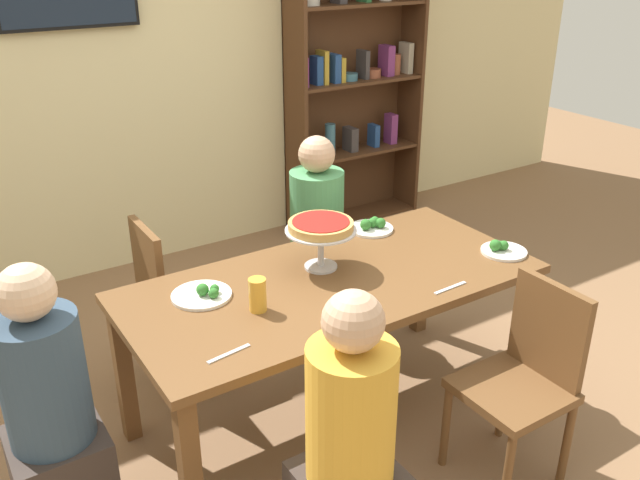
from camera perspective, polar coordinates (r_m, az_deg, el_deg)
The scene contains 17 objects.
ground_plane at distance 3.39m, azimuth 0.95°, elevation -14.42°, with size 12.00×12.00×0.00m, color #846042.
rear_partition at distance 4.69m, azimuth -14.54°, elevation 14.77°, with size 8.00×0.12×2.80m, color beige.
dining_table at distance 3.02m, azimuth 1.03°, elevation -4.73°, with size 1.84×0.87×0.74m.
bookshelf at distance 5.27m, azimuth 2.77°, elevation 13.42°, with size 1.10×0.30×2.21m.
diner_far_right at distance 3.85m, azimuth -0.26°, elevation -0.73°, with size 0.34×0.34×1.15m.
diner_near_left at distance 2.42m, azimuth 2.52°, elevation -18.25°, with size 0.34×0.34×1.15m.
diner_head_west at distance 2.73m, azimuth -21.57°, elevation -14.43°, with size 0.34×0.34×1.15m.
chair_near_right at distance 2.94m, azimuth 16.90°, elevation -10.74°, with size 0.40×0.40×0.87m.
chair_far_left at distance 3.48m, azimuth -12.29°, elevation -4.38°, with size 0.40×0.40×0.87m.
deep_dish_pizza_stand at distance 3.00m, azimuth 0.07°, elevation 0.91°, with size 0.32×0.32×0.23m.
salad_plate_near_diner at distance 3.33m, azimuth 15.09°, elevation -0.73°, with size 0.22×0.22×0.07m.
salad_plate_far_diner at distance 3.47m, azimuth 4.39°, elevation 1.17°, with size 0.23×0.23×0.07m.
salad_plate_spare at distance 2.87m, azimuth -9.82°, elevation -4.51°, with size 0.25×0.25×0.07m.
beer_glass_amber_tall at distance 2.72m, azimuth -5.28°, elevation -4.62°, with size 0.07×0.07×0.14m, color gold.
water_glass_clear_near at distance 2.62m, azimuth 1.65°, elevation -6.36°, with size 0.06×0.06×0.10m, color white.
cutlery_fork_near at distance 2.50m, azimuth -7.69°, elevation -9.47°, with size 0.18×0.02×0.01m, color silver.
cutlery_knife_near at distance 2.96m, azimuth 10.93°, elevation -3.98°, with size 0.18×0.02×0.01m, color silver.
Camera 1 is at (-1.48, -2.19, 2.13)m, focal length 37.97 mm.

